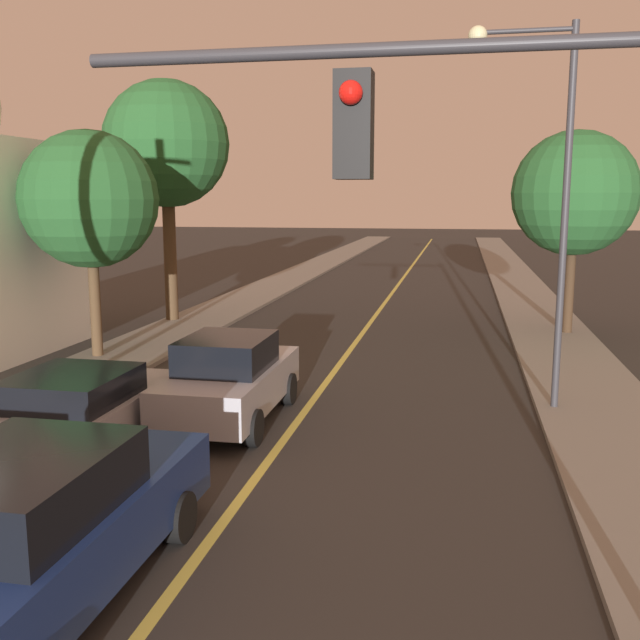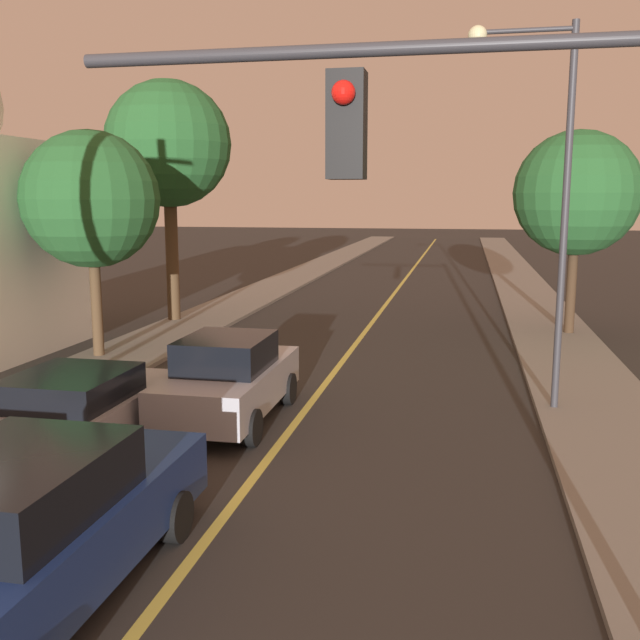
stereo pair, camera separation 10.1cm
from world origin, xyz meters
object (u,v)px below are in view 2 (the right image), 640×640
object	(u,v)px
car_near_lane_second	(229,379)
car_near_lane_front	(28,529)
tree_left_near	(91,200)
traffic_signal_mast	(534,229)
tree_right_near	(577,194)
tree_left_far	(168,145)
car_outer_lane_second	(76,409)
streetlamp_right	(542,167)

from	to	relation	value
car_near_lane_second	car_near_lane_front	bearing A→B (deg)	-90.00
car_near_lane_second	tree_left_near	size ratio (longest dim) A/B	0.71
traffic_signal_mast	tree_left_near	world-z (taller)	tree_left_near
traffic_signal_mast	tree_left_near	size ratio (longest dim) A/B	0.96
tree_left_near	tree_right_near	xyz separation A→B (m)	(12.63, 5.84, 0.18)
car_near_lane_second	tree_left_far	xyz separation A→B (m)	(-5.41, 10.12, 5.10)
car_near_lane_front	car_outer_lane_second	xyz separation A→B (m)	(-1.99, 4.35, -0.12)
traffic_signal_mast	car_near_lane_front	bearing A→B (deg)	-179.29
traffic_signal_mast	tree_right_near	xyz separation A→B (m)	(2.67, 16.55, 0.39)
car_near_lane_second	car_outer_lane_second	size ratio (longest dim) A/B	0.92
car_outer_lane_second	tree_left_far	distance (m)	13.66
streetlamp_right	car_near_lane_second	bearing A→B (deg)	-162.19
car_near_lane_second	car_outer_lane_second	bearing A→B (deg)	-134.37
car_outer_lane_second	tree_left_far	size ratio (longest dim) A/B	0.57
car_near_lane_front	tree_left_near	size ratio (longest dim) A/B	0.88
car_outer_lane_second	tree_left_near	xyz separation A→B (m)	(-3.11, 6.42, 3.44)
car_near_lane_second	traffic_signal_mast	world-z (taller)	traffic_signal_mast
tree_right_near	streetlamp_right	bearing A→B (deg)	-102.38
car_near_lane_front	tree_left_far	xyz separation A→B (m)	(-5.41, 16.51, 5.09)
streetlamp_right	tree_right_near	xyz separation A→B (m)	(1.84, 8.40, -0.45)
car_near_lane_second	streetlamp_right	bearing A→B (deg)	17.81
car_near_lane_front	traffic_signal_mast	world-z (taller)	traffic_signal_mast
tree_right_near	traffic_signal_mast	bearing A→B (deg)	-99.15
car_outer_lane_second	tree_left_far	world-z (taller)	tree_left_far
traffic_signal_mast	tree_left_near	bearing A→B (deg)	132.94
car_near_lane_second	traffic_signal_mast	size ratio (longest dim) A/B	0.75
car_outer_lane_second	traffic_signal_mast	world-z (taller)	traffic_signal_mast
streetlamp_right	tree_right_near	world-z (taller)	streetlamp_right
car_near_lane_front	tree_left_near	distance (m)	12.37
car_near_lane_front	car_near_lane_second	size ratio (longest dim) A/B	1.24
car_near_lane_second	streetlamp_right	world-z (taller)	streetlamp_right
traffic_signal_mast	streetlamp_right	distance (m)	8.24
tree_left_far	tree_left_near	bearing A→B (deg)	-86.96
car_outer_lane_second	tree_right_near	bearing A→B (deg)	52.16
car_near_lane_front	car_outer_lane_second	world-z (taller)	car_near_lane_front
car_near_lane_front	streetlamp_right	world-z (taller)	streetlamp_right
car_near_lane_second	tree_left_near	bearing A→B (deg)	139.35
car_near_lane_second	car_outer_lane_second	distance (m)	2.85
car_outer_lane_second	tree_left_near	bearing A→B (deg)	115.84
tree_left_near	tree_left_far	distance (m)	6.01
car_near_lane_front	streetlamp_right	bearing A→B (deg)	55.30
tree_left_near	tree_right_near	bearing A→B (deg)	24.82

